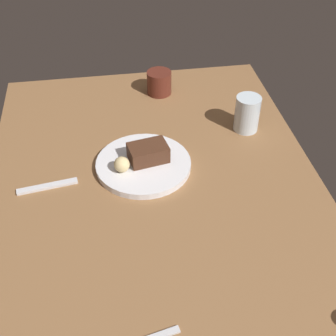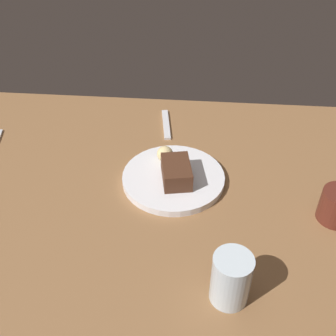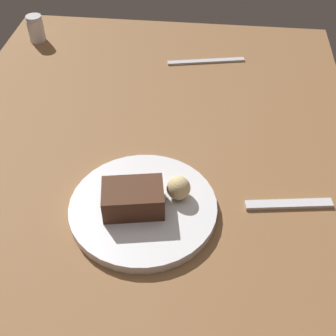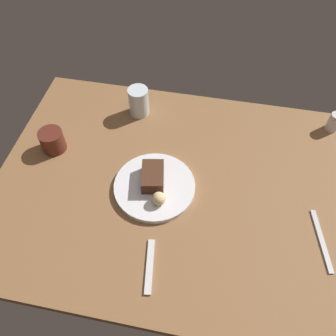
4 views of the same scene
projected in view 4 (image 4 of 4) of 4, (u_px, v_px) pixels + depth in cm
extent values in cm
cube|color=brown|center=(187.00, 190.00, 108.81)|extent=(120.00, 84.00, 3.00)
cylinder|color=silver|center=(155.00, 187.00, 106.71)|extent=(24.91, 24.91, 1.73)
cube|color=#472819|center=(153.00, 177.00, 105.12)|extent=(8.30, 11.00, 4.54)
sphere|color=#DBC184|center=(159.00, 199.00, 100.75)|extent=(4.07, 4.07, 4.07)
cylinder|color=silver|center=(333.00, 123.00, 120.04)|extent=(4.16, 4.16, 5.60)
cylinder|color=silver|center=(139.00, 102.00, 122.93)|extent=(7.11, 7.11, 10.52)
cylinder|color=#562319|center=(52.00, 141.00, 114.07)|extent=(7.85, 7.85, 7.45)
cube|color=silver|center=(150.00, 266.00, 92.24)|extent=(4.00, 15.10, 0.70)
cube|color=silver|center=(322.00, 240.00, 96.77)|extent=(5.29, 18.88, 0.50)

